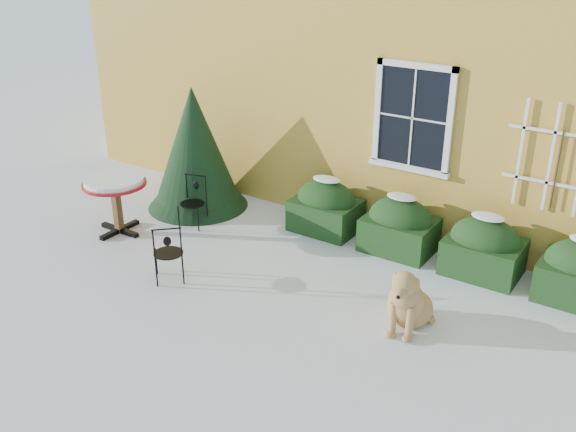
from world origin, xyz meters
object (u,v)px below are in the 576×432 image
Objects in this scene: evergreen_shrub at (196,160)px; patio_chair_far at (193,201)px; dog at (408,303)px; patio_chair_near at (168,252)px; bistro_table at (115,187)px.

evergreen_shrub reaches higher than patio_chair_far.
patio_chair_near is at bearing -173.86° from dog.
dog is (4.68, -1.48, -0.50)m from evergreen_shrub.
patio_chair_near is 0.86× the size of dog.
bistro_table is 5.04m from dog.
patio_chair_far is at bearing -53.26° from evergreen_shrub.
patio_chair_far is 0.83× the size of dog.
evergreen_shrub reaches higher than dog.
patio_chair_near is (1.43, -2.23, -0.43)m from evergreen_shrub.
evergreen_shrub is at bearing -102.19° from patio_chair_near.
evergreen_shrub is 1.58m from bistro_table.
dog reaches higher than patio_chair_near.
patio_chair_far is at bearing -103.96° from patio_chair_near.
patio_chair_far is at bearing 161.91° from dog.
evergreen_shrub is 2.55× the size of patio_chair_far.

